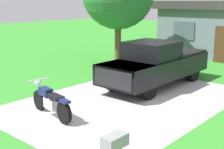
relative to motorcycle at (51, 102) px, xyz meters
name	(u,v)px	position (x,y,z in m)	size (l,w,h in m)	color
ground_plane	(128,101)	(0.84, 2.79, -0.47)	(80.00, 80.00, 0.00)	#338E2B
driveway_pad	(128,100)	(0.84, 2.79, -0.47)	(5.90, 8.76, 0.01)	#B6B6B6
motorcycle	(51,102)	(0.00, 0.00, 0.00)	(2.20, 0.74, 1.09)	black
pickup_truck	(157,63)	(0.42, 5.25, 0.48)	(2.05, 5.65, 1.90)	black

